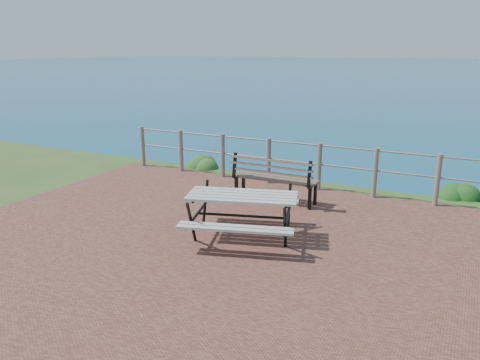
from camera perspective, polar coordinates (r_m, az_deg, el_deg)
The scene contains 7 objects.
ground at distance 7.10m, azimuth 1.12°, elevation -8.35°, with size 10.00×7.00×0.12m, color brown.
ocean at distance 205.88m, azimuth 26.90°, elevation 13.30°, with size 1200.00×1200.00×0.00m, color #166785.
safety_railing at distance 9.89m, azimuth 9.63°, elevation 1.93°, with size 9.40×0.10×1.00m.
picnic_table at distance 7.28m, azimuth 0.28°, elevation -3.86°, with size 1.81×1.41×0.71m.
park_bench at distance 9.01m, azimuth 4.33°, elevation 1.03°, with size 1.66×0.43×0.93m.
shrub_lip_west at distance 11.91m, azimuth -4.20°, elevation 1.63°, with size 0.70×0.70×0.41m, color #2B5821.
shrub_lip_east at distance 10.39m, azimuth 24.89°, elevation -1.95°, with size 0.69×0.69×0.40m, color #143B12.
Camera 1 is at (2.81, -5.84, 2.90)m, focal length 35.00 mm.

